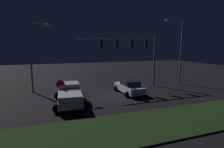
# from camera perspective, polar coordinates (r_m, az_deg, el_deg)

# --- Properties ---
(ground_plane) EXTENTS (80.00, 80.00, 0.00)m
(ground_plane) POSITION_cam_1_polar(r_m,az_deg,el_deg) (19.80, 0.61, -6.72)
(ground_plane) COLOR black
(grass_median) EXTENTS (26.46, 4.75, 0.10)m
(grass_median) POSITION_cam_1_polar(r_m,az_deg,el_deg) (13.10, 13.15, -14.98)
(grass_median) COLOR black
(grass_median) RESTS_ON ground_plane
(pickup_truck) EXTENTS (3.17, 5.54, 1.80)m
(pickup_truck) POSITION_cam_1_polar(r_m,az_deg,el_deg) (17.06, -13.26, -6.01)
(pickup_truck) COLOR #B7B7BC
(pickup_truck) RESTS_ON ground_plane
(car_sedan) EXTENTS (2.57, 4.45, 1.51)m
(car_sedan) POSITION_cam_1_polar(r_m,az_deg,el_deg) (20.49, 5.47, -4.10)
(car_sedan) COLOR silver
(car_sedan) RESTS_ON ground_plane
(traffic_signal_gantry) EXTENTS (10.32, 0.56, 6.50)m
(traffic_signal_gantry) POSITION_cam_1_polar(r_m,az_deg,el_deg) (22.98, 6.26, 8.06)
(traffic_signal_gantry) COLOR slate
(traffic_signal_gantry) RESTS_ON ground_plane
(street_lamp_left) EXTENTS (2.41, 0.44, 7.95)m
(street_lamp_left) POSITION_cam_1_polar(r_m,az_deg,el_deg) (22.46, -23.21, 7.34)
(street_lamp_left) COLOR slate
(street_lamp_left) RESTS_ON ground_plane
(street_lamp_right) EXTENTS (2.98, 0.44, 8.81)m
(street_lamp_right) POSITION_cam_1_polar(r_m,az_deg,el_deg) (26.55, 20.12, 8.74)
(street_lamp_right) COLOR slate
(street_lamp_right) RESTS_ON ground_plane
(stop_sign) EXTENTS (0.76, 0.08, 2.23)m
(stop_sign) POSITION_cam_1_polar(r_m,az_deg,el_deg) (17.23, -15.95, -4.04)
(stop_sign) COLOR slate
(stop_sign) RESTS_ON ground_plane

